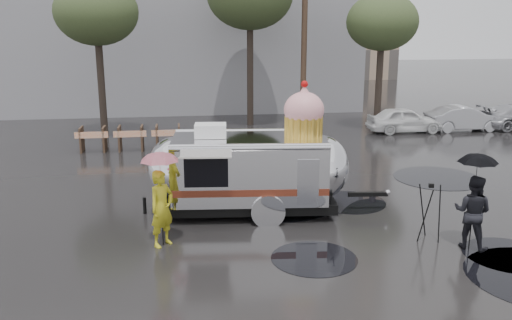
{
  "coord_description": "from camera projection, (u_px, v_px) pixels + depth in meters",
  "views": [
    {
      "loc": [
        -3.44,
        -12.11,
        5.12
      ],
      "look_at": [
        -1.5,
        1.97,
        1.48
      ],
      "focal_mm": 38.0,
      "sensor_mm": 36.0,
      "label": 1
    }
  ],
  "objects": [
    {
      "name": "airstream_trailer",
      "position": [
        252.0,
        167.0,
        14.69
      ],
      "size": [
        6.84,
        2.77,
        3.69
      ],
      "rotation": [
        0.0,
        0.0,
        -0.09
      ],
      "color": "silver",
      "rests_on": "ground"
    },
    {
      "name": "tree_left",
      "position": [
        96.0,
        13.0,
        23.54
      ],
      "size": [
        3.64,
        3.64,
        6.95
      ],
      "color": "#382D26",
      "rests_on": "ground"
    },
    {
      "name": "ground",
      "position": [
        327.0,
        235.0,
        13.35
      ],
      "size": [
        120.0,
        120.0,
        0.0
      ],
      "primitive_type": "plane",
      "color": "black",
      "rests_on": "ground"
    },
    {
      "name": "umbrella_pink",
      "position": [
        160.0,
        167.0,
        12.31
      ],
      "size": [
        1.08,
        1.08,
        2.29
      ],
      "color": "pink",
      "rests_on": "ground"
    },
    {
      "name": "person_left",
      "position": [
        162.0,
        208.0,
        12.56
      ],
      "size": [
        0.78,
        0.77,
        1.82
      ],
      "primitive_type": "imported",
      "rotation": [
        0.0,
        0.0,
        0.77
      ],
      "color": "gold",
      "rests_on": "ground"
    },
    {
      "name": "parked_cars",
      "position": [
        499.0,
        115.0,
        26.24
      ],
      "size": [
        13.2,
        1.9,
        1.5
      ],
      "color": "silver",
      "rests_on": "ground"
    },
    {
      "name": "person_right",
      "position": [
        472.0,
        212.0,
        12.43
      ],
      "size": [
        0.93,
        0.91,
        1.75
      ],
      "primitive_type": "imported",
      "rotation": [
        0.0,
        0.0,
        2.4
      ],
      "color": "black",
      "rests_on": "ground"
    },
    {
      "name": "umbrella_black",
      "position": [
        477.0,
        168.0,
        12.17
      ],
      "size": [
        1.08,
        1.08,
        2.29
      ],
      "color": "black",
      "rests_on": "ground"
    },
    {
      "name": "tree_right",
      "position": [
        382.0,
        23.0,
        25.36
      ],
      "size": [
        3.36,
        3.36,
        6.42
      ],
      "color": "#382D26",
      "rests_on": "ground"
    },
    {
      "name": "tripod",
      "position": [
        429.0,
        207.0,
        12.89
      ],
      "size": [
        0.57,
        0.57,
        1.42
      ],
      "rotation": [
        0.0,
        0.0,
        -0.28
      ],
      "color": "black",
      "rests_on": "ground"
    },
    {
      "name": "barricade_row",
      "position": [
        131.0,
        138.0,
        22.05
      ],
      "size": [
        4.3,
        0.8,
        1.0
      ],
      "color": "#473323",
      "rests_on": "ground"
    },
    {
      "name": "utility_pole",
      "position": [
        304.0,
        32.0,
        25.97
      ],
      "size": [
        1.6,
        0.28,
        9.0
      ],
      "color": "#473323",
      "rests_on": "ground"
    },
    {
      "name": "puddles",
      "position": [
        397.0,
        218.0,
        14.55
      ],
      "size": [
        8.85,
        10.21,
        0.01
      ],
      "color": "black",
      "rests_on": "ground"
    }
  ]
}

